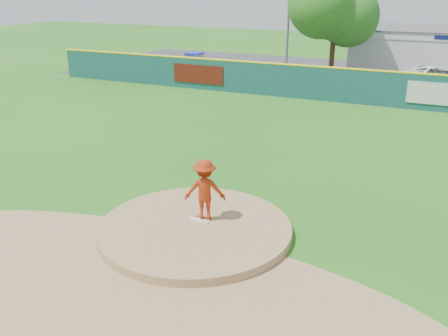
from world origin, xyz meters
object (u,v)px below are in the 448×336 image
at_px(pitcher, 205,190).
at_px(playground_slide, 194,64).
at_px(van, 444,78).
at_px(deciduous_tree, 335,14).

xyz_separation_m(pitcher, playground_slide, (-11.82, 21.73, -0.28)).
bearing_deg(playground_slide, van, 7.26).
bearing_deg(pitcher, van, -124.83).
relative_size(van, playground_slide, 1.80).
xyz_separation_m(van, deciduous_tree, (-7.57, 0.57, 3.75)).
relative_size(pitcher, playground_slide, 0.58).
bearing_deg(van, pitcher, 173.38).
height_order(pitcher, deciduous_tree, deciduous_tree).
distance_m(pitcher, playground_slide, 24.74).
bearing_deg(deciduous_tree, pitcher, -85.13).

